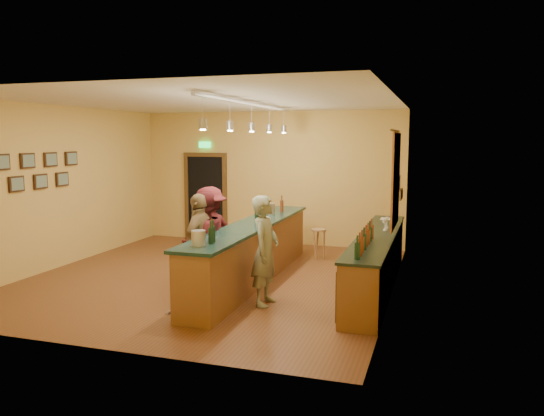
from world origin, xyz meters
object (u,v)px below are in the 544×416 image
(bartender, at_px, (265,250))
(bar_stool, at_px, (319,236))
(tasting_bar, at_px, (252,248))
(customer_a, at_px, (203,242))
(customer_b, at_px, (200,244))
(back_counter, at_px, (377,261))
(customer_c, at_px, (210,233))

(bartender, distance_m, bar_stool, 3.33)
(tasting_bar, relative_size, customer_a, 3.04)
(bar_stool, bearing_deg, bartender, -91.84)
(customer_b, relative_size, bar_stool, 2.59)
(bartender, bearing_deg, bar_stool, -0.08)
(back_counter, distance_m, bar_stool, 2.39)
(bar_stool, bearing_deg, tasting_bar, -109.68)
(bartender, distance_m, customer_b, 1.21)
(back_counter, height_order, customer_a, customer_a)
(bartender, xyz_separation_m, customer_c, (-1.45, 1.17, -0.00))
(bartender, height_order, customer_b, bartender)
(tasting_bar, xyz_separation_m, customer_c, (-0.81, -0.03, 0.24))
(customer_c, bearing_deg, tasting_bar, 114.80)
(customer_b, bearing_deg, tasting_bar, 154.72)
(tasting_bar, height_order, customer_c, customer_c)
(back_counter, bearing_deg, customer_b, -156.91)
(bar_stool, bearing_deg, customer_b, -112.85)
(tasting_bar, bearing_deg, back_counter, 4.74)
(customer_b, height_order, customer_c, customer_c)
(bartender, relative_size, customer_c, 1.00)
(back_counter, distance_m, tasting_bar, 2.19)
(back_counter, height_order, bar_stool, back_counter)
(customer_b, bearing_deg, customer_a, -176.13)
(customer_b, bearing_deg, back_counter, 116.96)
(tasting_bar, distance_m, customer_c, 0.84)
(tasting_bar, bearing_deg, customer_a, -122.13)
(tasting_bar, distance_m, customer_a, 1.06)
(customer_c, bearing_deg, bartender, 73.55)
(customer_c, bearing_deg, back_counter, 116.59)
(back_counter, height_order, customer_c, customer_c)
(customer_a, bearing_deg, customer_c, -138.66)
(customer_a, relative_size, customer_b, 1.00)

